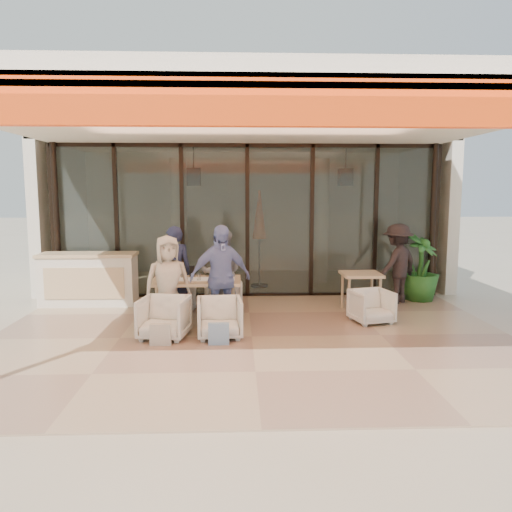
{
  "coord_description": "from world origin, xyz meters",
  "views": [
    {
      "loc": [
        -0.23,
        -7.4,
        2.24
      ],
      "look_at": [
        0.1,
        0.9,
        1.15
      ],
      "focal_mm": 35.0,
      "sensor_mm": 36.0,
      "label": 1
    }
  ],
  "objects": [
    {
      "name": "standing_woman",
      "position": [
        2.95,
        2.24,
        0.8
      ],
      "size": [
        1.18,
        1.1,
        1.6
      ],
      "primitive_type": "imported",
      "rotation": [
        0.0,
        0.0,
        3.78
      ],
      "color": "black",
      "rests_on": "ground"
    },
    {
      "name": "terrace_structure",
      "position": [
        0.0,
        -0.26,
        3.25
      ],
      "size": [
        8.0,
        6.0,
        3.4
      ],
      "color": "silver",
      "rests_on": "ground"
    },
    {
      "name": "terrace_floor",
      "position": [
        0.0,
        0.0,
        0.01
      ],
      "size": [
        8.0,
        6.0,
        0.01
      ],
      "primitive_type": "cube",
      "color": "tan",
      "rests_on": "ground"
    },
    {
      "name": "diner_grey",
      "position": [
        -0.49,
        1.42,
        0.78
      ],
      "size": [
        0.76,
        0.6,
        1.56
      ],
      "primitive_type": "imported",
      "rotation": [
        0.0,
        0.0,
        3.15
      ],
      "color": "slate",
      "rests_on": "ground"
    },
    {
      "name": "tote_bag_blue",
      "position": [
        -0.49,
        -0.38,
        0.17
      ],
      "size": [
        0.3,
        0.1,
        0.34
      ],
      "primitive_type": "cube",
      "color": "#99BFD8",
      "rests_on": "ground"
    },
    {
      "name": "ground",
      "position": [
        0.0,
        0.0,
        0.0
      ],
      "size": [
        70.0,
        70.0,
        0.0
      ],
      "primitive_type": "plane",
      "color": "#C6B293",
      "rests_on": "ground"
    },
    {
      "name": "chair_far_right",
      "position": [
        -0.49,
        1.92,
        0.33
      ],
      "size": [
        0.73,
        0.7,
        0.65
      ],
      "primitive_type": "imported",
      "rotation": [
        0.0,
        0.0,
        3.32
      ],
      "color": "white",
      "rests_on": "ground"
    },
    {
      "name": "tote_bag_cream",
      "position": [
        -1.33,
        -0.38,
        0.17
      ],
      "size": [
        0.3,
        0.1,
        0.34
      ],
      "primitive_type": "cube",
      "color": "silver",
      "rests_on": "ground"
    },
    {
      "name": "glass_storefront",
      "position": [
        0.0,
        3.0,
        1.6
      ],
      "size": [
        8.08,
        0.1,
        3.2
      ],
      "color": "#9EADA3",
      "rests_on": "ground"
    },
    {
      "name": "potted_palm",
      "position": [
        3.5,
        2.45,
        0.68
      ],
      "size": [
        1.08,
        1.08,
        1.37
      ],
      "primitive_type": "imported",
      "rotation": [
        0.0,
        0.0,
        0.82
      ],
      "color": "#1E5919",
      "rests_on": "ground"
    },
    {
      "name": "side_chair",
      "position": [
        2.05,
        0.78,
        0.32
      ],
      "size": [
        0.74,
        0.71,
        0.64
      ],
      "primitive_type": "imported",
      "rotation": [
        0.0,
        0.0,
        0.24
      ],
      "color": "white",
      "rests_on": "ground"
    },
    {
      "name": "diner_navy",
      "position": [
        -1.33,
        1.42,
        0.81
      ],
      "size": [
        0.62,
        0.43,
        1.63
      ],
      "primitive_type": "imported",
      "rotation": [
        0.0,
        0.0,
        3.22
      ],
      "color": "#1B213D",
      "rests_on": "ground"
    },
    {
      "name": "chair_near_right",
      "position": [
        -0.49,
        0.02,
        0.34
      ],
      "size": [
        0.71,
        0.67,
        0.69
      ],
      "primitive_type": "imported",
      "rotation": [
        0.0,
        0.0,
        0.07
      ],
      "color": "white",
      "rests_on": "ground"
    },
    {
      "name": "host_counter",
      "position": [
        -3.11,
        2.3,
        0.53
      ],
      "size": [
        1.85,
        0.65,
        1.04
      ],
      "color": "silver",
      "rests_on": "ground"
    },
    {
      "name": "diner_periwinkle",
      "position": [
        -0.49,
        0.52,
        0.85
      ],
      "size": [
        1.08,
        0.72,
        1.7
      ],
      "primitive_type": "imported",
      "rotation": [
        0.0,
        0.0,
        0.33
      ],
      "color": "#7A84CC",
      "rests_on": "ground"
    },
    {
      "name": "side_table",
      "position": [
        2.05,
        1.53,
        0.64
      ],
      "size": [
        0.7,
        0.7,
        0.74
      ],
      "color": "#DCBE86",
      "rests_on": "ground"
    },
    {
      "name": "chair_far_left",
      "position": [
        -1.33,
        1.92,
        0.3
      ],
      "size": [
        0.7,
        0.67,
        0.6
      ],
      "primitive_type": "imported",
      "rotation": [
        0.0,
        0.0,
        3.39
      ],
      "color": "white",
      "rests_on": "ground"
    },
    {
      "name": "diner_cream",
      "position": [
        -1.33,
        0.52,
        0.77
      ],
      "size": [
        0.86,
        0.69,
        1.54
      ],
      "primitive_type": "imported",
      "rotation": [
        0.0,
        0.0,
        0.3
      ],
      "color": "beige",
      "rests_on": "ground"
    },
    {
      "name": "dining_table",
      "position": [
        -0.92,
        0.98,
        0.69
      ],
      "size": [
        1.5,
        0.9,
        0.93
      ],
      "color": "#DCBE86",
      "rests_on": "ground"
    },
    {
      "name": "chair_near_left",
      "position": [
        -1.33,
        0.02,
        0.36
      ],
      "size": [
        0.79,
        0.75,
        0.71
      ],
      "primitive_type": "imported",
      "rotation": [
        0.0,
        0.0,
        -0.16
      ],
      "color": "white",
      "rests_on": "ground"
    },
    {
      "name": "interior_block",
      "position": [
        0.01,
        5.31,
        2.23
      ],
      "size": [
        9.05,
        3.62,
        3.52
      ],
      "color": "silver",
      "rests_on": "ground"
    }
  ]
}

